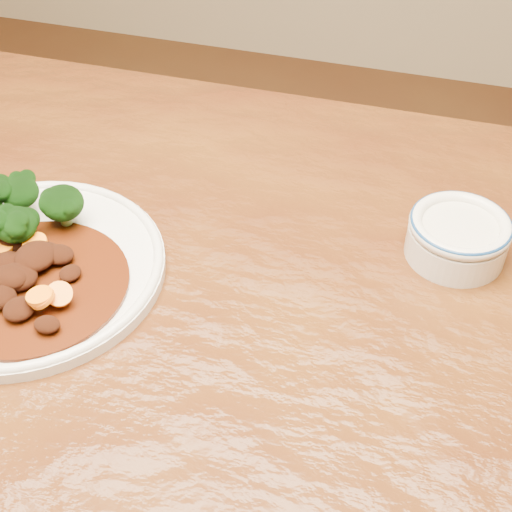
# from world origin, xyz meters

# --- Properties ---
(dining_table) EXTENTS (1.51, 0.91, 0.75)m
(dining_table) POSITION_xyz_m (0.00, 0.00, 0.67)
(dining_table) COLOR #56300F
(dining_table) RESTS_ON ground
(dinner_plate) EXTENTS (0.30, 0.30, 0.02)m
(dinner_plate) POSITION_xyz_m (-0.17, -0.00, 0.76)
(dinner_plate) COLOR silver
(dinner_plate) RESTS_ON dining_table
(broccoli_florets) EXTENTS (0.13, 0.10, 0.05)m
(broccoli_florets) POSITION_xyz_m (-0.20, 0.05, 0.79)
(broccoli_florets) COLOR #6F954D
(broccoli_florets) RESTS_ON dinner_plate
(mince_stew) EXTENTS (0.20, 0.20, 0.03)m
(mince_stew) POSITION_xyz_m (-0.16, -0.03, 0.77)
(mince_stew) COLOR #431607
(mince_stew) RESTS_ON dinner_plate
(dip_bowl) EXTENTS (0.11, 0.11, 0.05)m
(dip_bowl) POSITION_xyz_m (0.27, 0.16, 0.78)
(dip_bowl) COLOR silver
(dip_bowl) RESTS_ON dining_table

